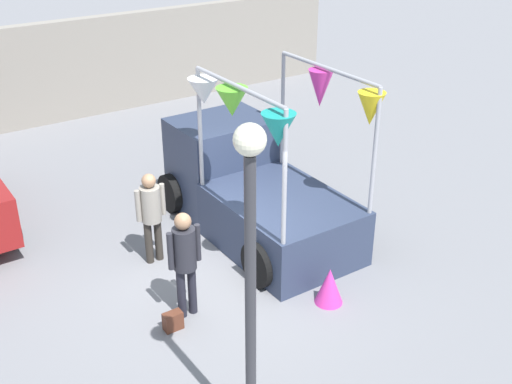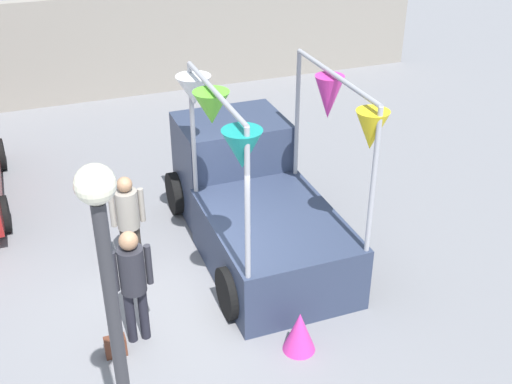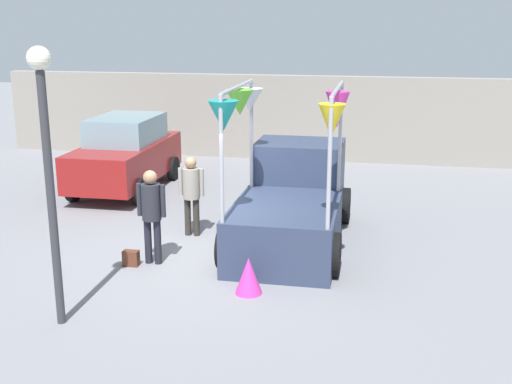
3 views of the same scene
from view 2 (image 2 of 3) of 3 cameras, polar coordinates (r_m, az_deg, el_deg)
name	(u,v)px [view 2 (image 2 of 3)]	position (r m, az deg, el deg)	size (l,w,h in m)	color
ground_plane	(187,301)	(9.63, -6.16, -9.64)	(60.00, 60.00, 0.00)	slate
vendor_truck	(251,195)	(10.47, -0.49, -0.23)	(2.30, 4.06, 3.15)	#2D3851
person_customer	(133,277)	(8.46, -10.91, -7.40)	(0.53, 0.34, 1.72)	black
person_vendor	(128,215)	(9.87, -11.31, -2.05)	(0.53, 0.34, 1.63)	#2D2823
handbag	(116,346)	(8.85, -12.38, -13.25)	(0.28, 0.16, 0.28)	#592D1E
street_lamp	(113,312)	(5.53, -12.60, -10.37)	(0.32, 0.32, 3.93)	#333338
brick_boundary_wall	(91,49)	(16.90, -14.47, 12.20)	(18.00, 0.36, 2.60)	gray
folded_kite_bundle_magenta	(300,332)	(8.64, 3.89, -12.28)	(0.44, 0.44, 0.60)	#D83399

